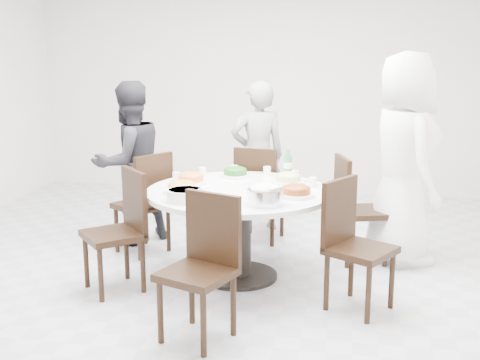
% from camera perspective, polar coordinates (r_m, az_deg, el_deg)
% --- Properties ---
extents(floor, '(6.00, 6.00, 0.01)m').
position_cam_1_polar(floor, '(5.29, -2.36, -8.35)').
color(floor, silver).
rests_on(floor, ground).
extents(wall_back, '(6.00, 0.01, 2.80)m').
position_cam_1_polar(wall_back, '(7.91, 2.26, 8.96)').
color(wall_back, white).
rests_on(wall_back, ground).
extents(wall_front, '(6.00, 0.01, 2.80)m').
position_cam_1_polar(wall_front, '(2.17, -19.93, -0.83)').
color(wall_front, white).
rests_on(wall_front, ground).
extents(dining_table, '(1.50, 1.50, 0.75)m').
position_cam_1_polar(dining_table, '(4.96, -0.10, -5.15)').
color(dining_table, white).
rests_on(dining_table, floor).
extents(chair_ne, '(0.52, 0.52, 0.95)m').
position_cam_1_polar(chair_ne, '(5.44, 11.51, -2.75)').
color(chair_ne, black).
rests_on(chair_ne, floor).
extents(chair_n, '(0.49, 0.49, 0.95)m').
position_cam_1_polar(chair_n, '(5.92, 2.00, -1.25)').
color(chair_n, black).
rests_on(chair_n, floor).
extents(chair_nw, '(0.58, 0.58, 0.95)m').
position_cam_1_polar(chair_nw, '(5.63, -9.31, -2.13)').
color(chair_nw, black).
rests_on(chair_nw, floor).
extents(chair_sw, '(0.59, 0.59, 0.95)m').
position_cam_1_polar(chair_sw, '(4.78, -11.97, -4.85)').
color(chair_sw, black).
rests_on(chair_sw, floor).
extents(chair_s, '(0.55, 0.55, 0.95)m').
position_cam_1_polar(chair_s, '(3.91, -4.13, -8.56)').
color(chair_s, black).
rests_on(chair_s, floor).
extents(chair_se, '(0.58, 0.58, 0.95)m').
position_cam_1_polar(chair_se, '(4.42, 11.39, -6.25)').
color(chair_se, black).
rests_on(chair_se, floor).
extents(diner_right, '(0.86, 1.05, 1.85)m').
position_cam_1_polar(diner_right, '(5.43, 15.21, 1.93)').
color(diner_right, white).
rests_on(diner_right, floor).
extents(diner_middle, '(0.66, 0.55, 1.55)m').
position_cam_1_polar(diner_middle, '(6.24, 1.69, 2.28)').
color(diner_middle, black).
rests_on(diner_middle, floor).
extents(diner_left, '(0.94, 0.97, 1.57)m').
position_cam_1_polar(diner_left, '(5.90, -10.46, 1.59)').
color(diner_left, black).
rests_on(diner_left, floor).
extents(dish_greens, '(0.27, 0.27, 0.07)m').
position_cam_1_polar(dish_greens, '(5.34, -0.45, 0.65)').
color(dish_greens, white).
rests_on(dish_greens, dining_table).
extents(dish_pale, '(0.27, 0.27, 0.07)m').
position_cam_1_polar(dish_pale, '(5.10, 4.57, 0.09)').
color(dish_pale, white).
rests_on(dish_pale, dining_table).
extents(dish_orange, '(0.27, 0.27, 0.07)m').
position_cam_1_polar(dish_orange, '(5.11, -4.65, 0.09)').
color(dish_orange, white).
rests_on(dish_orange, dining_table).
extents(dish_redbrown, '(0.29, 0.29, 0.07)m').
position_cam_1_polar(dish_redbrown, '(4.66, 5.33, -1.13)').
color(dish_redbrown, white).
rests_on(dish_redbrown, dining_table).
extents(dish_tofu, '(0.29, 0.29, 0.08)m').
position_cam_1_polar(dish_tofu, '(4.78, -5.53, -0.77)').
color(dish_tofu, white).
rests_on(dish_tofu, dining_table).
extents(rice_bowl, '(0.27, 0.27, 0.11)m').
position_cam_1_polar(rice_bowl, '(4.40, 2.40, -1.59)').
color(rice_bowl, silver).
rests_on(rice_bowl, dining_table).
extents(soup_bowl, '(0.28, 0.28, 0.09)m').
position_cam_1_polar(soup_bowl, '(4.52, -5.21, -1.43)').
color(soup_bowl, white).
rests_on(soup_bowl, dining_table).
extents(beverage_bottle, '(0.07, 0.07, 0.25)m').
position_cam_1_polar(beverage_bottle, '(5.33, 4.55, 1.59)').
color(beverage_bottle, '#317B47').
rests_on(beverage_bottle, dining_table).
extents(tea_cups, '(0.07, 0.07, 0.08)m').
position_cam_1_polar(tea_cups, '(5.45, 0.87, 0.94)').
color(tea_cups, white).
rests_on(tea_cups, dining_table).
extents(chopsticks, '(0.24, 0.04, 0.01)m').
position_cam_1_polar(chopsticks, '(5.50, 0.98, 0.68)').
color(chopsticks, tan).
rests_on(chopsticks, dining_table).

